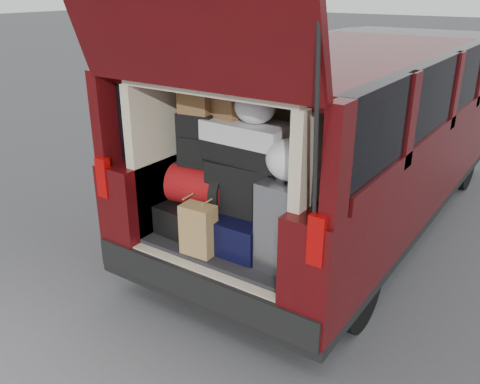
% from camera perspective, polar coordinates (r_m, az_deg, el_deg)
% --- Properties ---
extents(ground, '(80.00, 80.00, 0.00)m').
position_cam_1_polar(ground, '(3.99, -1.42, -13.32)').
color(ground, '#3E3E41').
rests_on(ground, ground).
extents(minivan, '(1.90, 5.35, 2.77)m').
position_cam_1_polar(minivan, '(5.06, 10.94, 5.72)').
color(minivan, black).
rests_on(minivan, ground).
extents(load_floor, '(1.24, 1.05, 0.55)m').
position_cam_1_polar(load_floor, '(4.03, 0.86, -8.26)').
color(load_floor, black).
rests_on(load_floor, ground).
extents(black_hardshell, '(0.43, 0.57, 0.22)m').
position_cam_1_polar(black_hardshell, '(3.97, -4.91, -2.55)').
color(black_hardshell, black).
rests_on(black_hardshell, load_floor).
extents(navy_hardshell, '(0.47, 0.58, 0.25)m').
position_cam_1_polar(navy_hardshell, '(3.72, 0.52, -4.00)').
color(navy_hardshell, black).
rests_on(navy_hardshell, load_floor).
extents(silver_roller, '(0.28, 0.42, 0.61)m').
position_cam_1_polar(silver_roller, '(3.40, 5.25, -3.34)').
color(silver_roller, silver).
rests_on(silver_roller, load_floor).
extents(kraft_bag, '(0.24, 0.16, 0.37)m').
position_cam_1_polar(kraft_bag, '(3.57, -4.69, -4.25)').
color(kraft_bag, '#A27A49').
rests_on(kraft_bag, load_floor).
extents(red_duffel, '(0.50, 0.37, 0.30)m').
position_cam_1_polar(red_duffel, '(3.81, -4.43, 0.65)').
color(red_duffel, '#9A0E0E').
rests_on(red_duffel, black_hardshell).
extents(black_soft_case, '(0.53, 0.33, 0.37)m').
position_cam_1_polar(black_soft_case, '(3.63, 0.66, 0.67)').
color(black_soft_case, black).
rests_on(black_soft_case, navy_hardshell).
extents(backpack, '(0.30, 0.21, 0.39)m').
position_cam_1_polar(backpack, '(3.74, -4.74, 5.89)').
color(backpack, black).
rests_on(backpack, red_duffel).
extents(twotone_duffel, '(0.64, 0.35, 0.28)m').
position_cam_1_polar(twotone_duffel, '(3.54, 0.91, 5.70)').
color(twotone_duffel, silver).
rests_on(twotone_duffel, black_soft_case).
extents(grocery_sack_lower, '(0.26, 0.22, 0.21)m').
position_cam_1_polar(grocery_sack_lower, '(3.67, -4.80, 10.48)').
color(grocery_sack_lower, brown).
rests_on(grocery_sack_lower, backpack).
extents(grocery_sack_upper, '(0.22, 0.19, 0.20)m').
position_cam_1_polar(grocery_sack_upper, '(3.59, -1.22, 9.89)').
color(grocery_sack_upper, brown).
rests_on(grocery_sack_upper, twotone_duffel).
extents(plastic_bag_center, '(0.29, 0.27, 0.23)m').
position_cam_1_polar(plastic_bag_center, '(3.43, 1.71, 9.51)').
color(plastic_bag_center, silver).
rests_on(plastic_bag_center, twotone_duffel).
extents(plastic_bag_right, '(0.35, 0.34, 0.27)m').
position_cam_1_polar(plastic_bag_right, '(3.22, 5.62, 3.63)').
color(plastic_bag_right, silver).
rests_on(plastic_bag_right, silver_roller).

